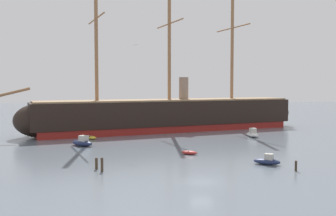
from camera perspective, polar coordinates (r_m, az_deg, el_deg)
ground_plane at (r=44.54m, az=5.06°, el=-10.95°), size 400.00×400.00×0.00m
tall_ship at (r=91.58m, az=0.19°, el=-0.95°), size 74.68×28.89×36.95m
motorboat_foreground_right at (r=55.05m, az=14.69°, el=-7.68°), size 3.95×3.23×1.55m
dinghy_near_centre at (r=61.05m, az=3.21°, el=-6.69°), size 2.83×2.25×0.62m
motorboat_mid_left at (r=70.87m, az=-12.73°, el=-5.05°), size 4.83×4.38×1.94m
dinghy_alongside_bow at (r=79.37m, az=-11.50°, el=-4.38°), size 2.99×2.85×0.68m
motorboat_alongside_stern at (r=83.19m, az=12.57°, el=-3.80°), size 1.96×4.61×1.93m
dinghy_far_left at (r=101.40m, az=-16.00°, el=-2.82°), size 1.77×1.90×0.43m
mooring_piling_nearest at (r=51.35m, az=-10.71°, el=-8.20°), size 0.37×0.37×1.48m
mooring_piling_left_pair at (r=52.00m, az=18.66°, el=-8.25°), size 0.30×0.30×1.35m
mooring_piling_right_pair at (r=49.79m, az=-9.89°, el=-8.39°), size 0.34×0.34×1.78m
seagull_in_flight at (r=69.37m, az=-5.02°, el=9.41°), size 0.98×0.66×0.13m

